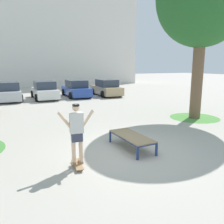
# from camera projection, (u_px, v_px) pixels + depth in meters

# --- Properties ---
(ground_plane) EXTENTS (120.00, 120.00, 0.00)m
(ground_plane) POSITION_uv_depth(u_px,v_px,m) (128.00, 152.00, 7.54)
(ground_plane) COLOR #B2AA9E
(building_facade) EXTENTS (34.96, 4.00, 15.57)m
(building_facade) POSITION_uv_depth(u_px,v_px,m) (10.00, 25.00, 29.25)
(building_facade) COLOR silver
(building_facade) RESTS_ON ground
(skate_box) EXTENTS (0.78, 1.91, 0.46)m
(skate_box) POSITION_uv_depth(u_px,v_px,m) (132.00, 137.00, 7.83)
(skate_box) COLOR navy
(skate_box) RESTS_ON ground
(skateboard) EXTENTS (0.31, 0.82, 0.09)m
(skateboard) POSITION_uv_depth(u_px,v_px,m) (78.00, 164.00, 6.46)
(skateboard) COLOR #9E754C
(skateboard) RESTS_ON ground
(skater) EXTENTS (1.00, 0.32, 1.69)m
(skater) POSITION_uv_depth(u_px,v_px,m) (77.00, 130.00, 6.27)
(skater) COLOR beige
(skater) RESTS_ON skateboard
(grass_patch_near_right) EXTENTS (2.59, 2.59, 0.01)m
(grass_patch_near_right) POSITION_uv_depth(u_px,v_px,m) (194.00, 118.00, 12.53)
(grass_patch_near_right) COLOR #519342
(grass_patch_near_right) RESTS_ON ground
(car_silver) EXTENTS (1.97, 4.23, 1.50)m
(car_silver) POSITION_uv_depth(u_px,v_px,m) (9.00, 92.00, 18.41)
(car_silver) COLOR #B7BABF
(car_silver) RESTS_ON ground
(car_white) EXTENTS (1.97, 4.22, 1.50)m
(car_white) POSITION_uv_depth(u_px,v_px,m) (45.00, 91.00, 19.44)
(car_white) COLOR silver
(car_white) RESTS_ON ground
(car_blue) EXTENTS (1.99, 4.24, 1.50)m
(car_blue) POSITION_uv_depth(u_px,v_px,m) (76.00, 89.00, 20.74)
(car_blue) COLOR #28479E
(car_blue) RESTS_ON ground
(car_tan) EXTENTS (2.06, 4.27, 1.50)m
(car_tan) POSITION_uv_depth(u_px,v_px,m) (106.00, 88.00, 21.56)
(car_tan) COLOR tan
(car_tan) RESTS_ON ground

